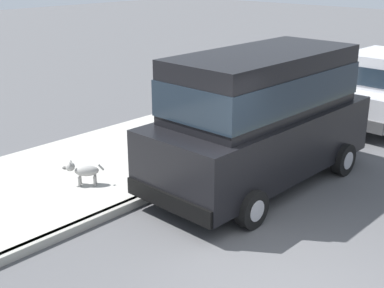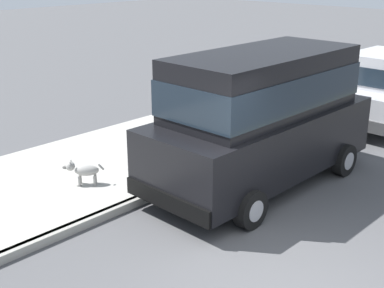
{
  "view_description": "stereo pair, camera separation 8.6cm",
  "coord_description": "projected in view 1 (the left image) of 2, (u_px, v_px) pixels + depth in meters",
  "views": [
    {
      "loc": [
        3.05,
        -5.0,
        4.03
      ],
      "look_at": [
        -3.04,
        1.53,
        0.85
      ],
      "focal_mm": 48.39,
      "sensor_mm": 36.0,
      "label": 1
    },
    {
      "loc": [
        3.11,
        -4.94,
        4.03
      ],
      "look_at": [
        -3.04,
        1.53,
        0.85
      ],
      "focal_mm": 48.39,
      "sensor_mm": 36.0,
      "label": 2
    }
  ],
  "objects": [
    {
      "name": "ground_plane",
      "position": [
        282.0,
        287.0,
        6.76
      ],
      "size": [
        80.0,
        80.0,
        0.0
      ],
      "primitive_type": "plane",
      "color": "#4C4C4F"
    },
    {
      "name": "curb",
      "position": [
        124.0,
        207.0,
        8.79
      ],
      "size": [
        0.16,
        64.0,
        0.14
      ],
      "primitive_type": "cube",
      "color": "gray",
      "rests_on": "ground"
    },
    {
      "name": "sidewalk",
      "position": [
        63.0,
        178.0,
        9.94
      ],
      "size": [
        3.6,
        64.0,
        0.14
      ],
      "primitive_type": "cube",
      "color": "#A8A59E",
      "rests_on": "ground"
    },
    {
      "name": "car_black_van",
      "position": [
        262.0,
        113.0,
        9.45
      ],
      "size": [
        2.17,
        4.92,
        2.52
      ],
      "color": "black",
      "rests_on": "ground"
    },
    {
      "name": "dog_grey",
      "position": [
        83.0,
        170.0,
        9.39
      ],
      "size": [
        0.55,
        0.59,
        0.49
      ],
      "color": "#999691",
      "rests_on": "sidewalk"
    }
  ]
}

